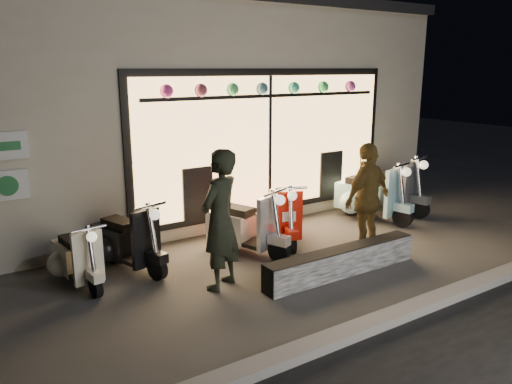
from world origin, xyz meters
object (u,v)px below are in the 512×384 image
Objects in this scene: scooter_silver at (239,226)px; man at (220,220)px; graffiti_barrier at (342,261)px; scooter_red at (280,215)px; woman at (367,199)px.

man is at bearing -152.68° from scooter_silver.
man is at bearing 160.51° from graffiti_barrier.
scooter_silver is 0.77× the size of man.
scooter_silver reaches higher than scooter_red.
woman is at bearing -55.61° from scooter_silver.
scooter_red is (0.93, 0.16, -0.01)m from scooter_silver.
graffiti_barrier is at bearing -86.39° from scooter_silver.
scooter_silver is at bearing -43.66° from woman.
man is (-1.65, 0.58, 0.75)m from graffiti_barrier.
graffiti_barrier is at bearing 131.32° from man.
scooter_silver reaches higher than graffiti_barrier.
woman reaches higher than scooter_red.
man reaches higher than graffiti_barrier.
graffiti_barrier is 1.78m from scooter_silver.
man reaches higher than woman.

